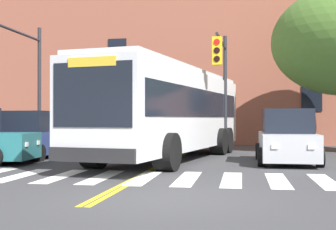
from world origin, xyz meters
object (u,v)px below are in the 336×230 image
Objects in this scene: car_grey_behind_bus at (194,130)px; traffic_light_far_corner at (22,65)px; car_silver_far_lane at (287,138)px; traffic_light_overhead at (222,72)px; city_bus at (171,111)px; car_navy_near_lane at (34,136)px.

traffic_light_far_corner is (-5.93, -10.04, 2.89)m from car_grey_behind_bus.
car_silver_far_lane is 4.20m from traffic_light_overhead.
city_bus is 2.20× the size of traffic_light_far_corner.
city_bus is at bearing -7.28° from traffic_light_far_corner.
city_bus reaches higher than car_navy_near_lane.
car_grey_behind_bus is (4.77, 11.31, -0.00)m from car_navy_near_lane.
car_navy_near_lane is 3.36m from traffic_light_far_corner.
traffic_light_far_corner reaches higher than car_grey_behind_bus.
traffic_light_far_corner reaches higher than car_navy_near_lane.
car_navy_near_lane is at bearing -175.01° from city_bus.
traffic_light_overhead reaches higher than city_bus.
car_grey_behind_bus is at bearing 67.13° from car_navy_near_lane.
city_bus is at bearing -87.67° from car_grey_behind_bus.
car_silver_far_lane reaches higher than car_navy_near_lane.
city_bus is 2.42× the size of traffic_light_overhead.
traffic_light_far_corner reaches higher than car_silver_far_lane.
car_grey_behind_bus is at bearing 59.43° from traffic_light_far_corner.
car_silver_far_lane is at bearing -8.69° from traffic_light_far_corner.
car_silver_far_lane is 0.74× the size of traffic_light_far_corner.
traffic_light_overhead is (8.15, 0.83, -0.36)m from traffic_light_far_corner.
car_grey_behind_bus is at bearing 103.50° from traffic_light_overhead.
traffic_light_far_corner is 8.20m from traffic_light_overhead.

